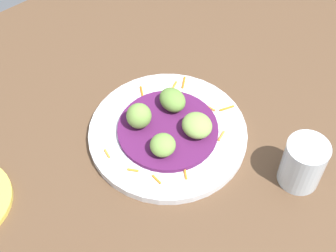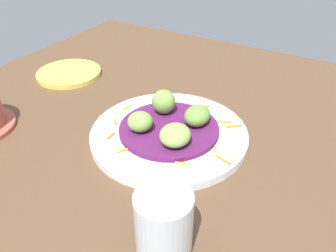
# 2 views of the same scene
# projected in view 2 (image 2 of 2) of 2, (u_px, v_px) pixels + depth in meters

# --- Properties ---
(table_surface) EXTENTS (1.10, 1.10, 0.02)m
(table_surface) POSITION_uv_depth(u_px,v_px,m) (167.00, 161.00, 0.58)
(table_surface) COLOR brown
(table_surface) RESTS_ON ground
(main_plate) EXTENTS (0.28, 0.28, 0.02)m
(main_plate) POSITION_uv_depth(u_px,v_px,m) (169.00, 134.00, 0.61)
(main_plate) COLOR silver
(main_plate) RESTS_ON table_surface
(cabbage_bed) EXTENTS (0.18, 0.18, 0.01)m
(cabbage_bed) POSITION_uv_depth(u_px,v_px,m) (169.00, 129.00, 0.61)
(cabbage_bed) COLOR #51194C
(cabbage_bed) RESTS_ON main_plate
(carrot_garnish) EXTENTS (0.21, 0.24, 0.00)m
(carrot_garnish) POSITION_uv_depth(u_px,v_px,m) (182.00, 132.00, 0.60)
(carrot_garnish) COLOR orange
(carrot_garnish) RESTS_ON main_plate
(guac_scoop_left) EXTENTS (0.05, 0.05, 0.03)m
(guac_scoop_left) POSITION_uv_depth(u_px,v_px,m) (175.00, 135.00, 0.55)
(guac_scoop_left) COLOR #84A851
(guac_scoop_left) RESTS_ON cabbage_bed
(guac_scoop_center) EXTENTS (0.06, 0.05, 0.03)m
(guac_scoop_center) POSITION_uv_depth(u_px,v_px,m) (197.00, 116.00, 0.60)
(guac_scoop_center) COLOR olive
(guac_scoop_center) RESTS_ON cabbage_bed
(guac_scoop_right) EXTENTS (0.06, 0.06, 0.05)m
(guac_scoop_right) POSITION_uv_depth(u_px,v_px,m) (164.00, 102.00, 0.63)
(guac_scoop_right) COLOR #759E47
(guac_scoop_right) RESTS_ON cabbage_bed
(guac_scoop_back) EXTENTS (0.06, 0.06, 0.03)m
(guac_scoop_back) POSITION_uv_depth(u_px,v_px,m) (140.00, 122.00, 0.59)
(guac_scoop_back) COLOR #759E47
(guac_scoop_back) RESTS_ON cabbage_bed
(side_plate_small) EXTENTS (0.15, 0.15, 0.01)m
(side_plate_small) POSITION_uv_depth(u_px,v_px,m) (69.00, 73.00, 0.83)
(side_plate_small) COLOR #E0CC4C
(side_plate_small) RESTS_ON table_surface
(water_glass) EXTENTS (0.07, 0.07, 0.09)m
(water_glass) POSITION_uv_depth(u_px,v_px,m) (164.00, 224.00, 0.40)
(water_glass) COLOR silver
(water_glass) RESTS_ON table_surface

